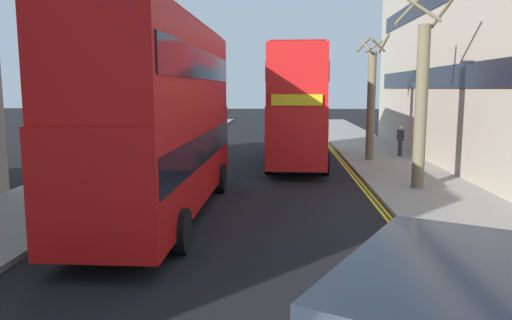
{
  "coord_description": "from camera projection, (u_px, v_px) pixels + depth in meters",
  "views": [
    {
      "loc": [
        1.19,
        -2.3,
        3.73
      ],
      "look_at": [
        0.5,
        11.0,
        1.8
      ],
      "focal_mm": 34.64,
      "sensor_mm": 36.0,
      "label": 1
    }
  ],
  "objects": [
    {
      "name": "double_decker_bus_away",
      "position": [
        162.0,
        113.0,
        14.24
      ],
      "size": [
        2.89,
        10.84,
        5.64
      ],
      "color": "#B20F0F",
      "rests_on": "ground"
    },
    {
      "name": "pedestrian_far",
      "position": [
        400.0,
        140.0,
        26.32
      ],
      "size": [
        0.34,
        0.22,
        1.62
      ],
      "color": "#2D2D38",
      "rests_on": "sidewalk_right"
    },
    {
      "name": "kerb_line_inner",
      "position": [
        372.0,
        201.0,
        16.49
      ],
      "size": [
        0.1,
        56.0,
        0.01
      ],
      "primitive_type": "cube",
      "color": "yellow",
      "rests_on": "ground"
    },
    {
      "name": "sidewalk_right",
      "position": [
        424.0,
        188.0,
        18.34
      ],
      "size": [
        4.0,
        80.0,
        0.14
      ],
      "primitive_type": "cube",
      "color": "gray",
      "rests_on": "ground"
    },
    {
      "name": "street_tree_mid",
      "position": [
        421.0,
        102.0,
        17.63
      ],
      "size": [
        2.1,
        1.86,
        6.93
      ],
      "color": "#6B6047",
      "rests_on": "sidewalk_right"
    },
    {
      "name": "double_decker_bus_oncoming",
      "position": [
        299.0,
        103.0,
        24.54
      ],
      "size": [
        3.18,
        10.91,
        5.64
      ],
      "color": "red",
      "rests_on": "ground"
    },
    {
      "name": "street_tree_near",
      "position": [
        371.0,
        101.0,
        24.81
      ],
      "size": [
        1.6,
        1.46,
        6.26
      ],
      "color": "#6B6047",
      "rests_on": "sidewalk_right"
    },
    {
      "name": "kerb_line_outer",
      "position": [
        377.0,
        201.0,
        16.48
      ],
      "size": [
        0.1,
        56.0,
        0.01
      ],
      "primitive_type": "cube",
      "color": "yellow",
      "rests_on": "ground"
    },
    {
      "name": "sidewalk_left",
      "position": [
        82.0,
        184.0,
        19.01
      ],
      "size": [
        4.0,
        80.0,
        0.14
      ],
      "primitive_type": "cube",
      "color": "gray",
      "rests_on": "ground"
    }
  ]
}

